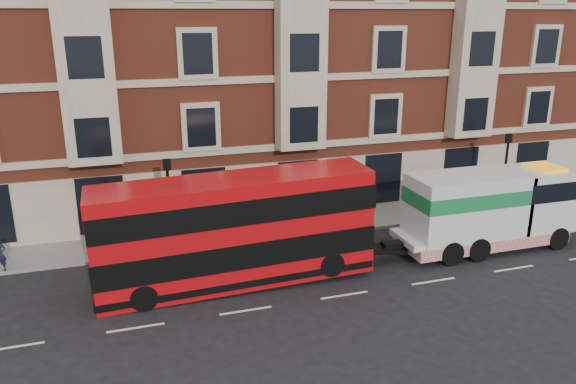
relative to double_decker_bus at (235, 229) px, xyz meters
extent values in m
plane|color=black|center=(3.84, -2.34, -2.39)|extent=(120.00, 120.00, 0.00)
cube|color=slate|center=(3.84, 5.16, -2.31)|extent=(90.00, 3.00, 0.15)
cube|color=brown|center=(4.34, 12.66, 6.61)|extent=(45.00, 12.00, 18.00)
cylinder|color=black|center=(-2.16, 3.86, -0.24)|extent=(0.14, 0.14, 4.00)
cube|color=black|center=(-2.16, 3.86, 1.86)|extent=(0.35, 0.15, 0.50)
cylinder|color=black|center=(15.84, 3.86, -0.24)|extent=(0.14, 0.14, 4.00)
cube|color=black|center=(15.84, 3.86, 1.86)|extent=(0.35, 0.15, 0.50)
cube|color=red|center=(0.00, 0.00, -0.06)|extent=(11.09, 2.48, 4.36)
cube|color=black|center=(0.00, 0.00, -0.70)|extent=(11.13, 2.54, 1.04)
cube|color=black|center=(0.00, 0.00, 1.08)|extent=(11.13, 2.54, 0.99)
cylinder|color=black|center=(-3.76, -1.12, -1.87)|extent=(1.03, 0.32, 1.03)
cylinder|color=black|center=(-3.76, 1.12, -1.87)|extent=(1.03, 0.32, 1.03)
cylinder|color=black|center=(3.76, -1.12, -1.57)|extent=(1.03, 0.32, 1.03)
cylinder|color=black|center=(3.76, 1.12, -1.57)|extent=(1.03, 0.32, 1.03)
cube|color=silver|center=(12.00, 0.00, -1.45)|extent=(8.91, 2.28, 0.30)
cube|color=silver|center=(14.87, 0.00, -0.16)|extent=(3.17, 2.48, 2.87)
cube|color=silver|center=(10.81, 0.00, -0.11)|extent=(5.35, 2.48, 2.87)
cube|color=#1A753C|center=(10.81, 0.00, 0.39)|extent=(5.40, 2.52, 0.69)
cube|color=red|center=(11.80, 0.00, -1.79)|extent=(7.92, 2.54, 0.54)
cylinder|color=black|center=(15.17, -1.12, -1.84)|extent=(1.09, 0.35, 1.09)
cylinder|color=black|center=(15.17, 1.12, -1.84)|extent=(1.09, 0.35, 1.09)
cylinder|color=black|center=(10.81, -1.12, -1.84)|extent=(1.09, 0.40, 1.09)
cylinder|color=black|center=(10.81, 1.12, -1.84)|extent=(1.09, 0.40, 1.09)
cylinder|color=black|center=(9.43, -1.12, -1.84)|extent=(1.09, 0.40, 1.09)
cylinder|color=black|center=(9.43, 1.12, -1.84)|extent=(1.09, 0.40, 1.09)
camera|label=1|loc=(-4.27, -20.59, 8.28)|focal=35.00mm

